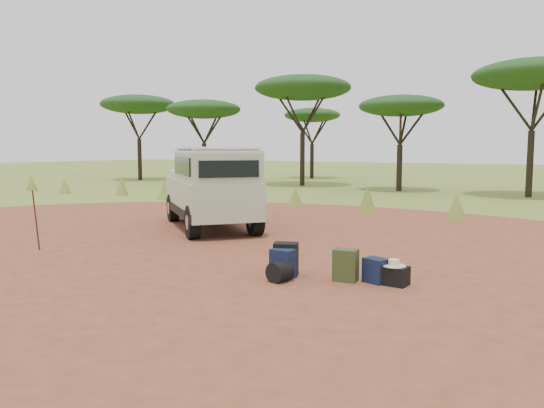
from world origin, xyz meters
The scene contains 13 objects.
ground centered at (0.00, 0.00, 0.00)m, with size 140.00×140.00×0.00m, color olive.
dirt_clearing centered at (0.00, 0.00, 0.00)m, with size 23.00×23.00×0.01m, color #9B4932.
grass_fringe centered at (0.12, 8.67, 0.40)m, with size 36.60×1.60×0.90m.
acacia_treeline centered at (0.75, 19.81, 4.87)m, with size 46.70×13.20×6.26m.
safari_vehicle centered at (-2.20, 3.16, 1.06)m, with size 4.55×4.20×2.19m.
walking_staff centered at (-3.28, -1.31, 0.66)m, with size 0.03×0.03×1.36m, color maroon.
backpack_black centered at (2.14, -0.35, 0.28)m, with size 0.41×0.30×0.56m, color black.
backpack_navy centered at (2.22, -0.57, 0.25)m, with size 0.38×0.27×0.50m, color #121C3A.
backpack_olive centered at (3.17, -0.19, 0.26)m, with size 0.38×0.27×0.53m, color #32431F.
duffel_navy centered at (3.63, -0.04, 0.20)m, with size 0.36×0.27×0.40m, color #121C3A.
hard_case centered at (3.92, -0.03, 0.15)m, with size 0.43×0.31×0.31m, color black.
stuff_sack centered at (2.29, -0.79, 0.17)m, with size 0.34×0.34×0.34m, color black.
safari_hat centered at (3.92, -0.03, 0.35)m, with size 0.37×0.37×0.11m.
Camera 1 is at (6.57, -7.99, 2.15)m, focal length 35.00 mm.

